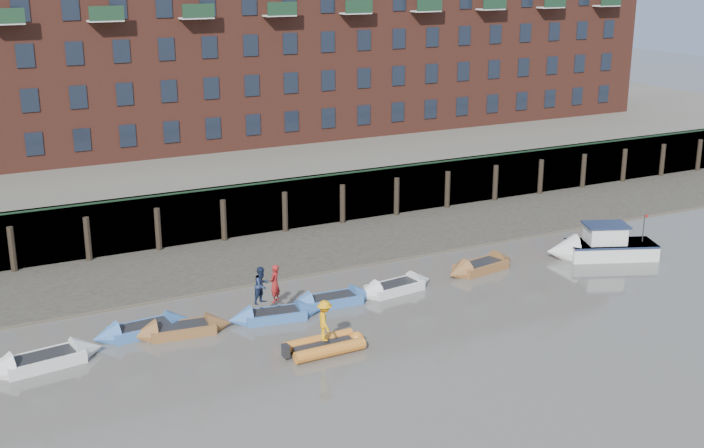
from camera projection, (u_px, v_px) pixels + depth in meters
ground at (453, 381)px, 35.62m from camera, size 220.00×220.00×0.00m
foreshore at (279, 254)px, 50.92m from camera, size 110.00×8.00×0.50m
mud_band at (304, 272)px, 48.03m from camera, size 110.00×1.60×0.10m
river_wall at (251, 209)px, 54.18m from camera, size 110.00×1.23×3.30m
bank_terrace at (185, 166)px, 65.76m from camera, size 110.00×28.00×3.20m
apartment_terrace at (172, 11)px, 63.38m from camera, size 80.60×15.56×20.98m
rowboat_0 at (44, 360)px, 36.82m from camera, size 5.17×2.12×1.46m
rowboat_1 at (143, 329)px, 39.98m from camera, size 4.72×1.66×1.35m
rowboat_2 at (182, 329)px, 39.98m from camera, size 4.67×1.83×1.32m
rowboat_3 at (275, 315)px, 41.60m from camera, size 4.60×1.97×1.29m
rowboat_4 at (332, 300)px, 43.43m from camera, size 4.60×1.57×1.32m
rowboat_5 at (395, 287)px, 45.10m from camera, size 4.72×1.88×1.33m
rowboat_6 at (481, 266)px, 48.17m from camera, size 4.90×2.21×1.37m
rib_tender at (327, 345)px, 38.28m from camera, size 3.59×1.73×0.62m
motor_launch at (594, 247)px, 50.11m from camera, size 6.50×4.26×2.56m
person_rower_a at (275, 283)px, 41.25m from camera, size 0.79×0.77×1.83m
person_rower_b at (262, 285)px, 41.07m from camera, size 1.09×1.01×1.80m
person_rib_crew at (325, 321)px, 37.78m from camera, size 0.94×1.30×1.80m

